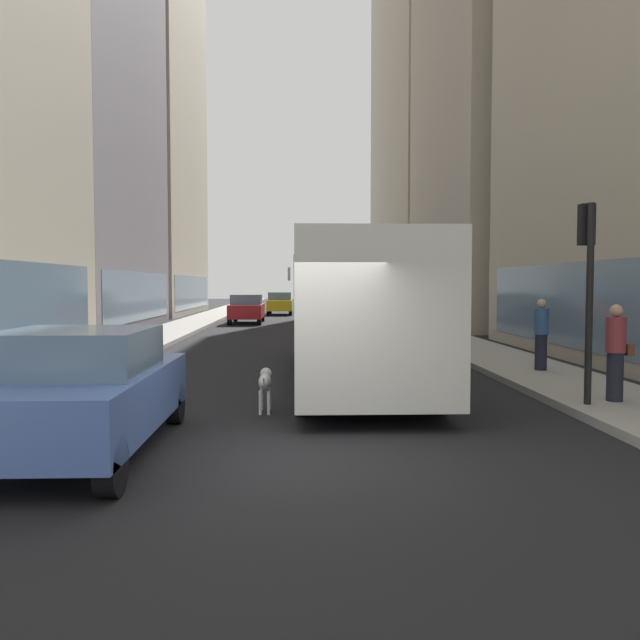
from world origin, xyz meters
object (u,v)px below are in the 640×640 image
at_px(traffic_light_near, 588,269).
at_px(car_red_coupe, 247,309).
at_px(car_black_suv, 353,312).
at_px(transit_bus, 351,302).
at_px(dalmatian_dog, 265,382).
at_px(pedestrian_with_handbag, 616,352).
at_px(pedestrian_in_coat, 541,334).
at_px(car_white_van, 342,307).
at_px(car_blue_hatchback, 82,390).
at_px(car_yellow_taxi, 280,303).
at_px(car_grey_wagon, 332,302).

bearing_deg(traffic_light_near, car_red_coupe, 106.15).
distance_m(car_black_suv, traffic_light_near, 22.45).
xyz_separation_m(transit_bus, dalmatian_dog, (-1.78, -3.88, -1.26)).
bearing_deg(pedestrian_with_handbag, car_black_suv, 97.01).
relative_size(pedestrian_with_handbag, pedestrian_in_coat, 1.00).
relative_size(car_white_van, traffic_light_near, 1.21).
distance_m(car_blue_hatchback, car_red_coupe, 29.18).
bearing_deg(car_blue_hatchback, pedestrian_with_handbag, 18.59).
xyz_separation_m(transit_bus, car_yellow_taxi, (-2.40, 33.35, -0.96)).
height_order(car_blue_hatchback, pedestrian_in_coat, pedestrian_in_coat).
bearing_deg(car_grey_wagon, car_white_van, -90.00).
relative_size(car_yellow_taxi, pedestrian_in_coat, 2.45).
bearing_deg(car_red_coupe, pedestrian_in_coat, -68.84).
height_order(car_blue_hatchback, dalmatian_dog, car_blue_hatchback).
xyz_separation_m(transit_bus, car_red_coupe, (-4.00, 22.49, -0.95)).
distance_m(pedestrian_with_handbag, pedestrian_in_coat, 4.26).
bearing_deg(car_grey_wagon, car_red_coupe, -111.00).
bearing_deg(pedestrian_in_coat, car_black_suv, 99.44).
bearing_deg(traffic_light_near, car_white_van, 93.99).
height_order(transit_bus, pedestrian_in_coat, transit_bus).
bearing_deg(dalmatian_dog, transit_bus, 65.35).
relative_size(dalmatian_dog, pedestrian_with_handbag, 0.57).
relative_size(transit_bus, car_blue_hatchback, 2.55).
xyz_separation_m(car_blue_hatchback, pedestrian_in_coat, (8.57, 7.05, 0.19)).
height_order(dalmatian_dog, traffic_light_near, traffic_light_near).
relative_size(car_black_suv, car_red_coupe, 1.03).
distance_m(car_black_suv, pedestrian_in_coat, 18.08).
bearing_deg(car_white_van, traffic_light_near, -86.01).
height_order(pedestrian_with_handbag, traffic_light_near, traffic_light_near).
xyz_separation_m(car_yellow_taxi, pedestrian_with_handbag, (6.71, -37.24, 0.19)).
xyz_separation_m(pedestrian_with_handbag, pedestrian_in_coat, (0.25, 4.26, -0.00)).
distance_m(car_white_van, pedestrian_in_coat, 25.82).
xyz_separation_m(car_black_suv, pedestrian_with_handbag, (2.71, -22.08, 0.19)).
xyz_separation_m(car_grey_wagon, pedestrian_in_coat, (2.97, -36.71, 0.19)).
bearing_deg(car_yellow_taxi, pedestrian_with_handbag, -79.78).
bearing_deg(car_grey_wagon, pedestrian_in_coat, -85.38).
relative_size(car_grey_wagon, traffic_light_near, 1.38).
relative_size(transit_bus, pedestrian_in_coat, 6.82).
bearing_deg(car_blue_hatchback, car_white_van, 80.28).
xyz_separation_m(pedestrian_with_handbag, traffic_light_near, (-0.61, -0.21, 1.42)).
bearing_deg(traffic_light_near, transit_bus, 132.07).
height_order(car_black_suv, pedestrian_with_handbag, pedestrian_with_handbag).
distance_m(car_white_van, car_grey_wagon, 11.07).
distance_m(car_white_van, car_yellow_taxi, 8.36).
xyz_separation_m(car_yellow_taxi, traffic_light_near, (6.10, -37.45, 1.62)).
bearing_deg(car_red_coupe, transit_bus, -79.91).
relative_size(car_blue_hatchback, car_black_suv, 1.01).
bearing_deg(car_blue_hatchback, traffic_light_near, 18.59).
distance_m(car_grey_wagon, pedestrian_in_coat, 36.83).
relative_size(transit_bus, traffic_light_near, 3.39).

